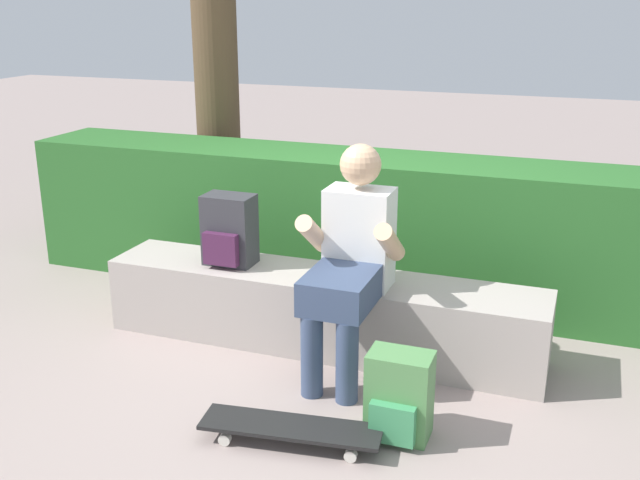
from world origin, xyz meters
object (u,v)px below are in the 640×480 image
at_px(skateboard_near_person, 291,428).
at_px(backpack_on_ground, 399,397).
at_px(bench_main, 321,310).
at_px(person_skater, 351,257).
at_px(backpack_on_bench, 229,231).

bearing_deg(skateboard_near_person, backpack_on_ground, 27.39).
distance_m(bench_main, backpack_on_ground, 0.97).
bearing_deg(person_skater, backpack_on_bench, 165.74).
relative_size(bench_main, skateboard_near_person, 3.00).
bearing_deg(backpack_on_bench, backpack_on_ground, -31.53).
xyz_separation_m(bench_main, backpack_on_ground, (0.63, -0.73, -0.02)).
height_order(person_skater, skateboard_near_person, person_skater).
bearing_deg(backpack_on_ground, backpack_on_bench, 148.47).
bearing_deg(person_skater, bench_main, 138.32).
relative_size(person_skater, backpack_on_ground, 2.93).
height_order(skateboard_near_person, backpack_on_ground, backpack_on_ground).
relative_size(skateboard_near_person, backpack_on_ground, 2.05).
bearing_deg(backpack_on_ground, person_skater, 127.17).
height_order(bench_main, backpack_on_bench, backpack_on_bench).
bearing_deg(backpack_on_bench, skateboard_near_person, -51.32).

